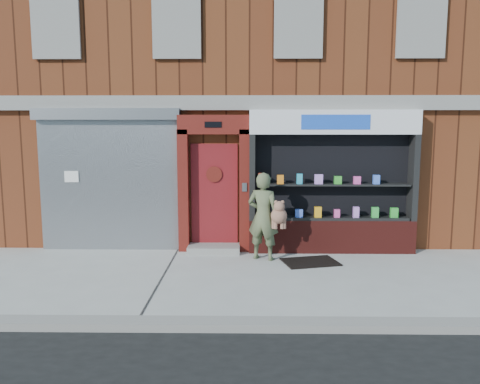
{
  "coord_description": "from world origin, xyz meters",
  "views": [
    {
      "loc": [
        -0.05,
        -8.0,
        2.62
      ],
      "look_at": [
        -0.18,
        1.0,
        1.39
      ],
      "focal_mm": 35.0,
      "sensor_mm": 36.0,
      "label": 1
    }
  ],
  "objects": [
    {
      "name": "doormat",
      "position": [
        1.2,
        0.95,
        0.01
      ],
      "size": [
        1.19,
        0.96,
        0.03
      ],
      "primitive_type": "cube",
      "rotation": [
        0.0,
        0.0,
        0.24
      ],
      "color": "black",
      "rests_on": "ground"
    },
    {
      "name": "red_door_bay",
      "position": [
        -0.75,
        1.86,
        1.46
      ],
      "size": [
        1.52,
        0.58,
        2.9
      ],
      "color": "#55130E",
      "rests_on": "ground"
    },
    {
      "name": "building",
      "position": [
        -0.0,
        5.99,
        4.0
      ],
      "size": [
        12.0,
        8.16,
        8.0
      ],
      "color": "#5A2814",
      "rests_on": "ground"
    },
    {
      "name": "ground",
      "position": [
        0.0,
        0.0,
        0.0
      ],
      "size": [
        80.0,
        80.0,
        0.0
      ],
      "primitive_type": "plane",
      "color": "#9E9E99",
      "rests_on": "ground"
    },
    {
      "name": "woman",
      "position": [
        0.31,
        1.18,
        0.89
      ],
      "size": [
        0.84,
        0.62,
        1.76
      ],
      "color": "#545F3E",
      "rests_on": "ground"
    },
    {
      "name": "pharmacy_bay",
      "position": [
        1.75,
        1.81,
        1.37
      ],
      "size": [
        3.5,
        0.41,
        3.0
      ],
      "color": "#571814",
      "rests_on": "ground"
    },
    {
      "name": "curb",
      "position": [
        0.0,
        -2.15,
        0.06
      ],
      "size": [
        60.0,
        0.3,
        0.12
      ],
      "primitive_type": "cube",
      "color": "gray",
      "rests_on": "ground"
    },
    {
      "name": "shutter_bay",
      "position": [
        -3.0,
        1.93,
        1.72
      ],
      "size": [
        3.1,
        0.3,
        3.04
      ],
      "color": "gray",
      "rests_on": "ground"
    }
  ]
}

